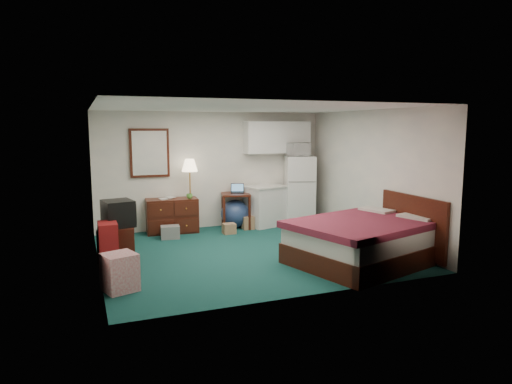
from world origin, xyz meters
name	(u,v)px	position (x,y,z in m)	size (l,w,h in m)	color
floor	(249,252)	(0.00, 0.00, 0.00)	(5.00, 4.50, 0.01)	#0E3232
ceiling	(249,108)	(0.00, 0.00, 2.50)	(5.00, 4.50, 0.01)	silver
walls	(249,181)	(0.00, 0.00, 1.25)	(5.01, 4.51, 2.50)	silver
mirror	(150,153)	(-1.35, 2.22, 1.65)	(0.80, 0.06, 1.00)	white
upper_cabinets	(277,137)	(1.45, 2.08, 1.95)	(1.50, 0.35, 0.70)	white
headboard	(412,225)	(2.46, -1.27, 0.55)	(0.06, 1.56, 1.00)	black
dresser	(172,216)	(-0.96, 1.98, 0.36)	(1.04, 0.47, 0.71)	black
floor_lamp	(190,195)	(-0.58, 1.97, 0.76)	(0.33, 0.33, 1.52)	gold
desk	(236,211)	(0.41, 1.93, 0.38)	(0.60, 0.60, 0.76)	black
exercise_ball	(235,214)	(0.40, 1.96, 0.31)	(0.61, 0.61, 0.61)	navy
kitchen_counter	(265,206)	(1.08, 1.90, 0.43)	(0.79, 0.60, 0.86)	white
fridge	(300,190)	(1.91, 1.84, 0.77)	(0.63, 0.63, 1.54)	white
bed	(363,242)	(1.48, -1.27, 0.34)	(2.14, 1.67, 0.68)	#5B1522
tv_stand	(117,243)	(-2.21, 0.31, 0.29)	(0.57, 0.63, 0.57)	black
suitcase	(108,246)	(-2.35, -0.10, 0.36)	(0.28, 0.45, 0.73)	maroon
retail_box	(120,272)	(-2.28, -1.17, 0.25)	(0.41, 0.41, 0.51)	white
file_bin	(170,232)	(-1.11, 1.48, 0.13)	(0.36, 0.27, 0.25)	gray
cardboard_box_a	(229,229)	(0.10, 1.45, 0.11)	(0.25, 0.21, 0.21)	#85634C
cardboard_box_b	(248,222)	(0.61, 1.74, 0.14)	(0.24, 0.28, 0.28)	#85634C
laptop	(237,189)	(0.46, 1.94, 0.86)	(0.28, 0.23, 0.20)	black
crt_tv	(118,213)	(-2.16, 0.29, 0.79)	(0.46, 0.50, 0.43)	black
microwave	(298,148)	(1.87, 1.88, 1.72)	(0.54, 0.30, 0.37)	white
book_a	(159,194)	(-1.22, 1.96, 0.82)	(0.16, 0.02, 0.22)	#85634C
book_b	(166,193)	(-1.05, 2.09, 0.82)	(0.17, 0.02, 0.23)	#85634C
mug	(189,196)	(-0.62, 1.85, 0.78)	(0.13, 0.10, 0.13)	#569E3C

